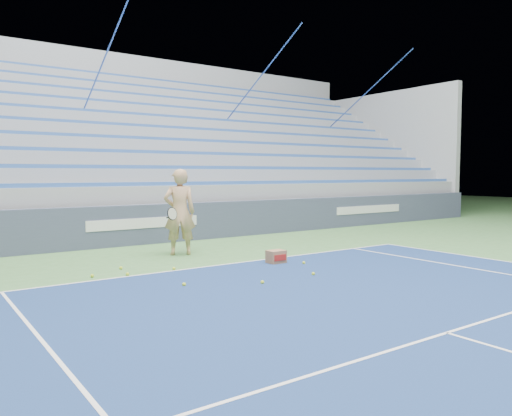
% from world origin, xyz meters
% --- Properties ---
extents(sponsor_barrier, '(30.00, 0.32, 1.10)m').
position_xyz_m(sponsor_barrier, '(0.00, 15.88, 0.55)').
color(sponsor_barrier, '#3E455E').
rests_on(sponsor_barrier, ground).
extents(bleachers, '(31.00, 9.15, 7.30)m').
position_xyz_m(bleachers, '(0.00, 21.60, 2.36)').
color(bleachers, '#999CA1').
rests_on(bleachers, ground).
extents(tennis_player, '(1.05, 0.99, 2.07)m').
position_xyz_m(tennis_player, '(0.03, 13.66, 1.03)').
color(tennis_player, tan).
rests_on(tennis_player, ground).
extents(ball_box, '(0.39, 0.31, 0.29)m').
position_xyz_m(ball_box, '(1.22, 11.41, 0.14)').
color(ball_box, '#926646').
rests_on(ball_box, ground).
extents(tennis_ball_0, '(0.07, 0.07, 0.07)m').
position_xyz_m(tennis_ball_0, '(-2.52, 12.23, 0.03)').
color(tennis_ball_0, '#D5E82F').
rests_on(tennis_ball_0, ground).
extents(tennis_ball_1, '(0.07, 0.07, 0.07)m').
position_xyz_m(tennis_ball_1, '(-1.44, 10.57, 0.03)').
color(tennis_ball_1, '#D5E82F').
rests_on(tennis_ball_1, ground).
extents(tennis_ball_2, '(0.07, 0.07, 0.07)m').
position_xyz_m(tennis_ball_2, '(-0.23, 9.92, 0.03)').
color(tennis_ball_2, '#D5E82F').
rests_on(tennis_ball_2, ground).
extents(tennis_ball_3, '(0.07, 0.07, 0.07)m').
position_xyz_m(tennis_ball_3, '(-0.95, 11.98, 0.03)').
color(tennis_ball_3, '#D5E82F').
rests_on(tennis_ball_3, ground).
extents(tennis_ball_4, '(0.07, 0.07, 0.07)m').
position_xyz_m(tennis_ball_4, '(-1.92, 12.00, 0.03)').
color(tennis_ball_4, '#D5E82F').
rests_on(tennis_ball_4, ground).
extents(tennis_ball_5, '(0.07, 0.07, 0.07)m').
position_xyz_m(tennis_ball_5, '(-1.80, 12.68, 0.03)').
color(tennis_ball_5, '#D5E82F').
rests_on(tennis_ball_5, ground).
extents(tennis_ball_6, '(0.07, 0.07, 0.07)m').
position_xyz_m(tennis_ball_6, '(1.63, 10.96, 0.03)').
color(tennis_ball_6, '#D5E82F').
rests_on(tennis_ball_6, ground).
extents(tennis_ball_7, '(0.07, 0.07, 0.07)m').
position_xyz_m(tennis_ball_7, '(1.00, 9.96, 0.03)').
color(tennis_ball_7, '#D5E82F').
rests_on(tennis_ball_7, ground).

